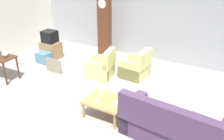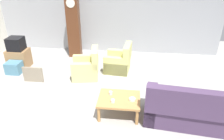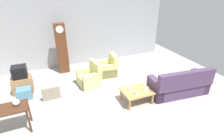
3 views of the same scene
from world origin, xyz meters
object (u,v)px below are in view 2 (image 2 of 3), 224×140
cup_white_porcelain (113,101)px  grandfather_clock (74,27)px  coffee_table_wood (119,100)px  tv_stand_cabinet (19,58)px  cup_blue_rimmed (111,93)px  framed_picture_leaning (33,75)px  armchair_olive_far (119,62)px  couch_floral (194,111)px  tv_crt (16,44)px  armchair_olive_near (87,68)px  bowl_white_stacked (132,99)px  storage_box_blue (14,68)px

cup_white_porcelain → grandfather_clock: bearing=117.6°
coffee_table_wood → tv_stand_cabinet: size_ratio=1.41×
tv_stand_cabinet → coffee_table_wood: bearing=-31.0°
cup_blue_rimmed → tv_stand_cabinet: bearing=149.1°
coffee_table_wood → cup_white_porcelain: (-0.12, -0.17, 0.10)m
framed_picture_leaning → armchair_olive_far: bearing=22.0°
tv_stand_cabinet → cup_blue_rimmed: size_ratio=8.59×
couch_floral → coffee_table_wood: (-1.64, 0.18, 0.02)m
couch_floral → tv_crt: bearing=156.0°
couch_floral → tv_stand_cabinet: (-5.20, 2.31, -0.05)m
tv_stand_cabinet → cup_white_porcelain: tv_stand_cabinet is taller
couch_floral → framed_picture_leaning: (-4.29, 1.38, -0.12)m
grandfather_clock → tv_crt: 2.00m
armchair_olive_near → tv_crt: tv_crt is taller
bowl_white_stacked → armchair_olive_near: bearing=129.7°
tv_stand_cabinet → couch_floral: bearing=-24.0°
coffee_table_wood → framed_picture_leaning: size_ratio=1.60×
tv_stand_cabinet → armchair_olive_near: bearing=-10.7°
armchair_olive_far → tv_stand_cabinet: (-3.37, -0.06, -0.00)m
armchair_olive_near → tv_crt: size_ratio=1.92×
tv_crt → armchair_olive_far: bearing=1.1°
cup_white_porcelain → bowl_white_stacked: bearing=16.4°
framed_picture_leaning → tv_crt: bearing=134.3°
coffee_table_wood → grandfather_clock: (-1.90, 3.23, 0.73)m
couch_floral → armchair_olive_far: (-1.83, 2.38, -0.05)m
bowl_white_stacked → cup_white_porcelain: bearing=-163.6°
armchair_olive_far → framed_picture_leaning: armchair_olive_far is taller
armchair_olive_near → cup_blue_rimmed: 1.81m
storage_box_blue → cup_white_porcelain: bearing=-28.6°
grandfather_clock → cup_white_porcelain: grandfather_clock is taller
couch_floral → bowl_white_stacked: couch_floral is taller
storage_box_blue → bowl_white_stacked: (3.80, -1.72, 0.27)m
coffee_table_wood → storage_box_blue: size_ratio=2.06×
grandfather_clock → tv_stand_cabinet: 2.14m
cup_blue_rimmed → bowl_white_stacked: (0.51, -0.18, -0.01)m
couch_floral → cup_blue_rimmed: bearing=170.5°
armchair_olive_far → storage_box_blue: size_ratio=1.97×
coffee_table_wood → storage_box_blue: coffee_table_wood is taller
coffee_table_wood → cup_blue_rimmed: bearing=147.7°
tv_crt → cup_blue_rimmed: 3.92m
couch_floral → framed_picture_leaning: 4.51m
framed_picture_leaning → bowl_white_stacked: size_ratio=4.20×
cup_blue_rimmed → bowl_white_stacked: bearing=-19.5°
armchair_olive_far → storage_box_blue: bearing=-170.9°
armchair_olive_far → tv_crt: bearing=-178.9°
couch_floral → framed_picture_leaning: bearing=162.1°
armchair_olive_far → cup_white_porcelain: bearing=-88.4°
grandfather_clock → tv_crt: (-1.65, -1.09, -0.28)m
coffee_table_wood → armchair_olive_near: bearing=124.0°
couch_floral → storage_box_blue: 5.46m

